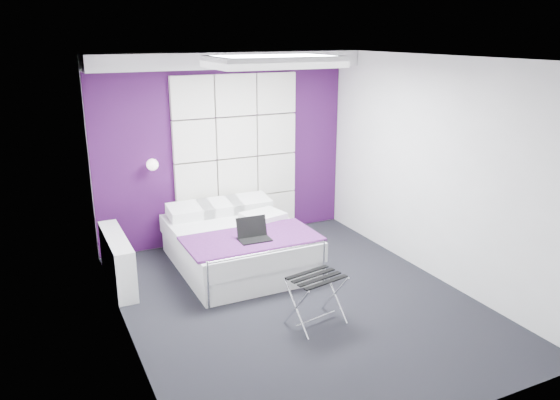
% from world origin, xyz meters
% --- Properties ---
extents(floor, '(4.40, 4.40, 0.00)m').
position_xyz_m(floor, '(0.00, 0.00, 0.00)').
color(floor, black).
rests_on(floor, ground).
extents(ceiling, '(4.40, 4.40, 0.00)m').
position_xyz_m(ceiling, '(0.00, 0.00, 2.60)').
color(ceiling, white).
rests_on(ceiling, wall_back).
extents(wall_back, '(3.60, 0.00, 3.60)m').
position_xyz_m(wall_back, '(0.00, 2.20, 1.30)').
color(wall_back, silver).
rests_on(wall_back, floor).
extents(wall_left, '(0.00, 4.40, 4.40)m').
position_xyz_m(wall_left, '(-1.80, 0.00, 1.30)').
color(wall_left, silver).
rests_on(wall_left, floor).
extents(wall_right, '(0.00, 4.40, 4.40)m').
position_xyz_m(wall_right, '(1.80, 0.00, 1.30)').
color(wall_right, silver).
rests_on(wall_right, floor).
extents(accent_wall, '(3.58, 0.02, 2.58)m').
position_xyz_m(accent_wall, '(0.00, 2.19, 1.30)').
color(accent_wall, '#390F41').
rests_on(accent_wall, wall_back).
extents(soffit, '(3.58, 0.50, 0.20)m').
position_xyz_m(soffit, '(0.00, 1.95, 2.50)').
color(soffit, white).
rests_on(soffit, wall_back).
extents(headboard, '(1.80, 0.08, 2.30)m').
position_xyz_m(headboard, '(0.15, 2.14, 1.17)').
color(headboard, white).
rests_on(headboard, wall_back).
extents(skylight, '(1.36, 0.86, 0.12)m').
position_xyz_m(skylight, '(0.00, 0.60, 2.55)').
color(skylight, white).
rests_on(skylight, ceiling).
extents(wall_lamp, '(0.15, 0.15, 0.15)m').
position_xyz_m(wall_lamp, '(-1.05, 2.06, 1.22)').
color(wall_lamp, white).
rests_on(wall_lamp, wall_back).
extents(radiator, '(0.22, 1.20, 0.60)m').
position_xyz_m(radiator, '(-1.69, 1.30, 0.30)').
color(radiator, white).
rests_on(radiator, floor).
extents(bed, '(1.57, 1.89, 0.67)m').
position_xyz_m(bed, '(-0.23, 1.19, 0.28)').
color(bed, white).
rests_on(bed, floor).
extents(nightstand, '(0.46, 0.36, 0.05)m').
position_xyz_m(nightstand, '(-0.55, 2.02, 0.56)').
color(nightstand, white).
rests_on(nightstand, wall_back).
extents(luggage_rack, '(0.53, 0.39, 0.52)m').
position_xyz_m(luggage_rack, '(-0.05, -0.51, 0.26)').
color(luggage_rack, silver).
rests_on(luggage_rack, floor).
extents(laptop, '(0.36, 0.26, 0.26)m').
position_xyz_m(laptop, '(-0.23, 0.69, 0.59)').
color(laptop, black).
rests_on(laptop, bed).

